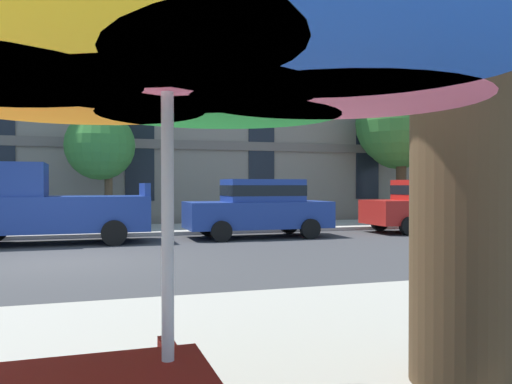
{
  "coord_description": "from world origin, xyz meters",
  "views": [
    {
      "loc": [
        0.66,
        -11.48,
        1.61
      ],
      "look_at": [
        5.33,
        3.2,
        1.4
      ],
      "focal_mm": 36.56,
      "sensor_mm": 36.0,
      "label": 1
    }
  ],
  "objects_px": {
    "pickup_blue_midblock": "(43,206)",
    "patio_umbrella": "(167,45)",
    "sedan_blue": "(259,206)",
    "street_tree_middle": "(101,146)",
    "street_tree_right": "(401,129)",
    "sedan_red": "(430,204)"
  },
  "relations": [
    {
      "from": "sedan_blue",
      "to": "street_tree_middle",
      "type": "distance_m",
      "value": 6.21
    },
    {
      "from": "sedan_red",
      "to": "patio_umbrella",
      "type": "bearing_deg",
      "value": -130.19
    },
    {
      "from": "sedan_blue",
      "to": "patio_umbrella",
      "type": "height_order",
      "value": "patio_umbrella"
    },
    {
      "from": "sedan_red",
      "to": "street_tree_right",
      "type": "distance_m",
      "value": 4.69
    },
    {
      "from": "street_tree_middle",
      "to": "street_tree_right",
      "type": "xyz_separation_m",
      "value": [
        11.84,
        -0.25,
        0.96
      ]
    },
    {
      "from": "sedan_red",
      "to": "patio_umbrella",
      "type": "xyz_separation_m",
      "value": [
        -10.73,
        -12.7,
        1.32
      ]
    },
    {
      "from": "street_tree_right",
      "to": "patio_umbrella",
      "type": "relative_size",
      "value": 1.79
    },
    {
      "from": "pickup_blue_midblock",
      "to": "street_tree_right",
      "type": "xyz_separation_m",
      "value": [
        13.44,
        3.44,
        2.9
      ]
    },
    {
      "from": "street_tree_middle",
      "to": "patio_umbrella",
      "type": "bearing_deg",
      "value": -90.05
    },
    {
      "from": "pickup_blue_midblock",
      "to": "street_tree_middle",
      "type": "xyz_separation_m",
      "value": [
        1.59,
        3.69,
        1.93
      ]
    },
    {
      "from": "street_tree_right",
      "to": "sedan_red",
      "type": "bearing_deg",
      "value": -108.21
    },
    {
      "from": "pickup_blue_midblock",
      "to": "patio_umbrella",
      "type": "relative_size",
      "value": 1.54
    },
    {
      "from": "pickup_blue_midblock",
      "to": "sedan_red",
      "type": "distance_m",
      "value": 12.31
    },
    {
      "from": "sedan_red",
      "to": "sedan_blue",
      "type": "bearing_deg",
      "value": 180.0
    },
    {
      "from": "sedan_blue",
      "to": "patio_umbrella",
      "type": "xyz_separation_m",
      "value": [
        -4.59,
        -12.7,
        1.32
      ]
    },
    {
      "from": "street_tree_middle",
      "to": "street_tree_right",
      "type": "bearing_deg",
      "value": -1.22
    },
    {
      "from": "street_tree_middle",
      "to": "street_tree_right",
      "type": "relative_size",
      "value": 0.7
    },
    {
      "from": "patio_umbrella",
      "to": "pickup_blue_midblock",
      "type": "bearing_deg",
      "value": 97.09
    },
    {
      "from": "sedan_red",
      "to": "street_tree_right",
      "type": "xyz_separation_m",
      "value": [
        1.13,
        3.44,
        2.97
      ]
    },
    {
      "from": "sedan_blue",
      "to": "street_tree_middle",
      "type": "relative_size",
      "value": 1.05
    },
    {
      "from": "sedan_red",
      "to": "street_tree_middle",
      "type": "relative_size",
      "value": 1.05
    },
    {
      "from": "street_tree_right",
      "to": "patio_umbrella",
      "type": "distance_m",
      "value": 20.1
    }
  ]
}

